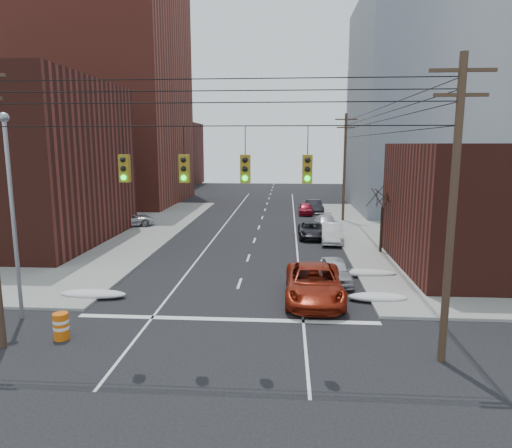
# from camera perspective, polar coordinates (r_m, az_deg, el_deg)

# --- Properties ---
(ground) EXTENTS (160.00, 160.00, 0.00)m
(ground) POSITION_cam_1_polar(r_m,az_deg,el_deg) (15.72, -6.96, -20.58)
(ground) COLOR black
(ground) RESTS_ON ground
(building_brick_tall) EXTENTS (24.00, 20.00, 30.00)m
(building_brick_tall) POSITION_cam_1_polar(r_m,az_deg,el_deg) (67.21, -20.25, 15.39)
(building_brick_tall) COLOR maroon
(building_brick_tall) RESTS_ON ground
(building_brick_far) EXTENTS (22.00, 18.00, 12.00)m
(building_brick_far) POSITION_cam_1_polar(r_m,az_deg,el_deg) (91.90, -14.42, 8.44)
(building_brick_far) COLOR #481C15
(building_brick_far) RESTS_ON ground
(building_office) EXTENTS (22.00, 20.00, 25.00)m
(building_office) POSITION_cam_1_polar(r_m,az_deg,el_deg) (60.61, 23.17, 13.49)
(building_office) COLOR gray
(building_office) RESTS_ON ground
(building_glass) EXTENTS (20.00, 18.00, 22.00)m
(building_glass) POSITION_cam_1_polar(r_m,az_deg,el_deg) (86.01, 18.66, 11.49)
(building_glass) COLOR gray
(building_glass) RESTS_ON ground
(utility_pole_right) EXTENTS (2.20, 0.28, 11.00)m
(utility_pole_right) POSITION_cam_1_polar(r_m,az_deg,el_deg) (17.42, 23.36, 1.93)
(utility_pole_right) COLOR #473323
(utility_pole_right) RESTS_ON ground
(utility_pole_far) EXTENTS (2.20, 0.28, 11.00)m
(utility_pole_far) POSITION_cam_1_polar(r_m,az_deg,el_deg) (47.68, 11.01, 7.17)
(utility_pole_far) COLOR #473323
(utility_pole_far) RESTS_ON ground
(traffic_signals) EXTENTS (17.00, 0.42, 2.02)m
(traffic_signals) POSITION_cam_1_polar(r_m,az_deg,el_deg) (16.47, -5.21, 7.13)
(traffic_signals) COLOR black
(traffic_signals) RESTS_ON ground
(street_light) EXTENTS (0.44, 0.44, 9.32)m
(street_light) POSITION_cam_1_polar(r_m,az_deg,el_deg) (22.94, -28.25, 2.70)
(street_light) COLOR gray
(street_light) RESTS_ON ground
(bare_tree) EXTENTS (2.09, 2.20, 4.93)m
(bare_tree) POSITION_cam_1_polar(r_m,az_deg,el_deg) (34.45, 15.41, 0.17)
(bare_tree) COLOR black
(bare_tree) RESTS_ON ground
(snow_nw) EXTENTS (3.50, 1.08, 0.42)m
(snow_nw) POSITION_cam_1_polar(r_m,az_deg,el_deg) (25.66, -19.67, -8.23)
(snow_nw) COLOR silver
(snow_nw) RESTS_ON ground
(snow_ne) EXTENTS (3.00, 1.08, 0.42)m
(snow_ne) POSITION_cam_1_polar(r_m,az_deg,el_deg) (24.52, 14.95, -8.83)
(snow_ne) COLOR silver
(snow_ne) RESTS_ON ground
(snow_east_far) EXTENTS (4.00, 1.08, 0.42)m
(snow_east_far) POSITION_cam_1_polar(r_m,az_deg,el_deg) (28.75, 13.26, -5.96)
(snow_east_far) COLOR silver
(snow_east_far) RESTS_ON ground
(red_pickup) EXTENTS (2.98, 6.35, 1.76)m
(red_pickup) POSITION_cam_1_polar(r_m,az_deg,el_deg) (23.91, 7.27, -7.37)
(red_pickup) COLOR maroon
(red_pickup) RESTS_ON ground
(parked_car_a) EXTENTS (1.86, 4.21, 1.41)m
(parked_car_a) POSITION_cam_1_polar(r_m,az_deg,el_deg) (27.07, 9.87, -5.75)
(parked_car_a) COLOR silver
(parked_car_a) RESTS_ON ground
(parked_car_b) EXTENTS (1.97, 4.83, 1.56)m
(parked_car_b) POSITION_cam_1_polar(r_m,az_deg,el_deg) (37.81, 9.48, -1.13)
(parked_car_b) COLOR silver
(parked_car_b) RESTS_ON ground
(parked_car_c) EXTENTS (2.21, 4.71, 1.30)m
(parked_car_c) POSITION_cam_1_polar(r_m,az_deg,el_deg) (39.42, 6.92, -0.80)
(parked_car_c) COLOR black
(parked_car_c) RESTS_ON ground
(parked_car_d) EXTENTS (2.31, 4.86, 1.37)m
(parked_car_d) POSITION_cam_1_polar(r_m,az_deg,el_deg) (42.97, 8.80, 0.10)
(parked_car_d) COLOR #B0B0B5
(parked_car_d) RESTS_ON ground
(parked_car_e) EXTENTS (1.60, 3.91, 1.33)m
(parked_car_e) POSITION_cam_1_polar(r_m,az_deg,el_deg) (52.45, 6.20, 1.91)
(parked_car_e) COLOR maroon
(parked_car_e) RESTS_ON ground
(parked_car_f) EXTENTS (2.08, 4.57, 1.45)m
(parked_car_f) POSITION_cam_1_polar(r_m,az_deg,el_deg) (54.28, 7.29, 2.23)
(parked_car_f) COLOR black
(parked_car_f) RESTS_ON ground
(lot_car_a) EXTENTS (4.40, 2.64, 1.37)m
(lot_car_a) POSITION_cam_1_polar(r_m,az_deg,el_deg) (37.76, -23.40, -1.75)
(lot_car_a) COLOR silver
(lot_car_a) RESTS_ON sidewalk_nw
(lot_car_b) EXTENTS (5.25, 3.82, 1.33)m
(lot_car_b) POSITION_cam_1_polar(r_m,az_deg,el_deg) (45.65, -15.49, 0.59)
(lot_car_b) COLOR #B5B5BB
(lot_car_b) RESTS_ON sidewalk_nw
(lot_car_c) EXTENTS (5.55, 4.03, 1.49)m
(lot_car_c) POSITION_cam_1_polar(r_m,az_deg,el_deg) (42.31, -24.68, -0.57)
(lot_car_c) COLOR black
(lot_car_c) RESTS_ON sidewalk_nw
(lot_car_d) EXTENTS (3.97, 1.98, 1.30)m
(lot_car_d) POSITION_cam_1_polar(r_m,az_deg,el_deg) (48.47, -20.66, 0.82)
(lot_car_d) COLOR #B0B1B5
(lot_car_d) RESTS_ON sidewalk_nw
(construction_barrel) EXTENTS (0.75, 0.75, 1.11)m
(construction_barrel) POSITION_cam_1_polar(r_m,az_deg,el_deg) (20.88, -23.18, -11.62)
(construction_barrel) COLOR #DA5B0B
(construction_barrel) RESTS_ON ground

